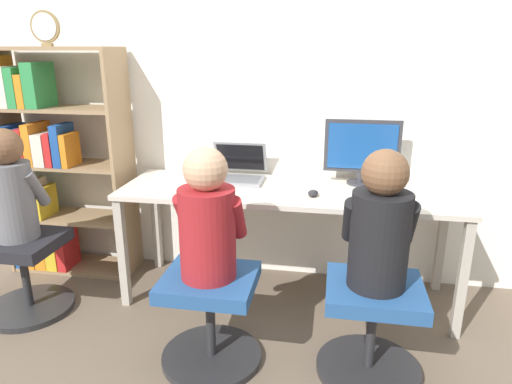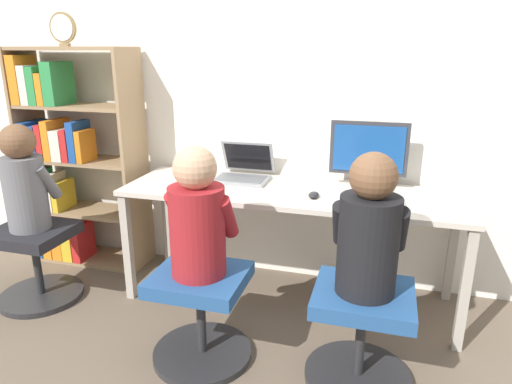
{
  "view_description": "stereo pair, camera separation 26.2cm",
  "coord_description": "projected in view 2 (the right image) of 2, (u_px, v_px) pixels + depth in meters",
  "views": [
    {
      "loc": [
        0.26,
        -2.33,
        1.55
      ],
      "look_at": [
        -0.17,
        0.14,
        0.76
      ],
      "focal_mm": 32.0,
      "sensor_mm": 36.0,
      "label": 1
    },
    {
      "loc": [
        0.52,
        -2.27,
        1.55
      ],
      "look_at": [
        -0.17,
        0.14,
        0.76
      ],
      "focal_mm": 32.0,
      "sensor_mm": 36.0,
      "label": 2
    }
  ],
  "objects": [
    {
      "name": "ground_plane",
      "position": [
        277.0,
        324.0,
        2.68
      ],
      "size": [
        14.0,
        14.0,
        0.0
      ],
      "primitive_type": "plane",
      "color": "brown"
    },
    {
      "name": "wall_back",
      "position": [
        305.0,
        89.0,
        2.92
      ],
      "size": [
        10.0,
        0.05,
        2.6
      ],
      "color": "white",
      "rests_on": "ground_plane"
    },
    {
      "name": "desk",
      "position": [
        291.0,
        202.0,
        2.77
      ],
      "size": [
        2.04,
        0.62,
        0.73
      ],
      "color": "beige",
      "rests_on": "ground_plane"
    },
    {
      "name": "desktop_monitor",
      "position": [
        368.0,
        153.0,
        2.75
      ],
      "size": [
        0.46,
        0.16,
        0.4
      ],
      "color": "#333338",
      "rests_on": "desk"
    },
    {
      "name": "laptop",
      "position": [
        243.0,
        172.0,
        2.97
      ],
      "size": [
        0.35,
        0.34,
        0.23
      ],
      "color": "gray",
      "rests_on": "desk"
    },
    {
      "name": "keyboard",
      "position": [
        364.0,
        201.0,
        2.52
      ],
      "size": [
        0.43,
        0.15,
        0.03
      ],
      "color": "silver",
      "rests_on": "desk"
    },
    {
      "name": "computer_mouse_by_keyboard",
      "position": [
        314.0,
        195.0,
        2.61
      ],
      "size": [
        0.06,
        0.1,
        0.03
      ],
      "color": "black",
      "rests_on": "desk"
    },
    {
      "name": "office_chair_left",
      "position": [
        361.0,
        332.0,
        2.16
      ],
      "size": [
        0.52,
        0.52,
        0.49
      ],
      "color": "#262628",
      "rests_on": "ground_plane"
    },
    {
      "name": "office_chair_right",
      "position": [
        201.0,
        312.0,
        2.32
      ],
      "size": [
        0.52,
        0.52,
        0.49
      ],
      "color": "#262628",
      "rests_on": "ground_plane"
    },
    {
      "name": "person_at_monitor",
      "position": [
        369.0,
        231.0,
        2.01
      ],
      "size": [
        0.33,
        0.3,
        0.65
      ],
      "color": "black",
      "rests_on": "office_chair_left"
    },
    {
      "name": "person_at_laptop",
      "position": [
        197.0,
        218.0,
        2.17
      ],
      "size": [
        0.33,
        0.3,
        0.64
      ],
      "color": "maroon",
      "rests_on": "office_chair_right"
    },
    {
      "name": "bookshelf",
      "position": [
        66.0,
        163.0,
        3.3
      ],
      "size": [
        0.88,
        0.33,
        1.56
      ],
      "color": "#997A56",
      "rests_on": "ground_plane"
    },
    {
      "name": "desk_clock",
      "position": [
        63.0,
        28.0,
        2.91
      ],
      "size": [
        0.19,
        0.03,
        0.21
      ],
      "color": "olive",
      "rests_on": "bookshelf"
    },
    {
      "name": "office_chair_side",
      "position": [
        36.0,
        260.0,
        2.89
      ],
      "size": [
        0.52,
        0.52,
        0.49
      ],
      "color": "#262628",
      "rests_on": "ground_plane"
    },
    {
      "name": "person_near_shelf",
      "position": [
        24.0,
        181.0,
        2.73
      ],
      "size": [
        0.3,
        0.28,
        0.65
      ],
      "color": "slate",
      "rests_on": "office_chair_side"
    }
  ]
}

